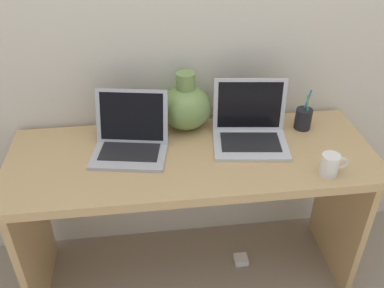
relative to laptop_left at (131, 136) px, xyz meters
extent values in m
plane|color=gray|center=(0.25, -0.07, -0.81)|extent=(6.00, 6.00, 0.00)
cube|color=beige|center=(0.25, 0.25, 0.39)|extent=(4.40, 0.04, 2.40)
cube|color=tan|center=(0.25, -0.07, -0.08)|extent=(1.54, 0.56, 0.04)
cube|color=tan|center=(-0.48, -0.07, -0.46)|extent=(0.03, 0.48, 0.71)
cube|color=tan|center=(0.98, -0.07, -0.46)|extent=(0.03, 0.48, 0.71)
cube|color=#B2B2B7|center=(-0.01, -0.04, -0.05)|extent=(0.34, 0.30, 0.01)
cube|color=black|center=(-0.01, -0.04, -0.05)|extent=(0.27, 0.19, 0.00)
cube|color=#B2B2B7|center=(0.01, 0.05, 0.06)|extent=(0.31, 0.13, 0.22)
cube|color=black|center=(0.01, 0.05, 0.06)|extent=(0.27, 0.11, 0.20)
cube|color=silver|center=(0.51, -0.04, -0.05)|extent=(0.34, 0.28, 0.01)
cube|color=black|center=(0.51, -0.04, -0.05)|extent=(0.27, 0.18, 0.00)
cube|color=silver|center=(0.52, 0.07, 0.07)|extent=(0.32, 0.07, 0.24)
cube|color=black|center=(0.52, 0.07, 0.07)|extent=(0.28, 0.06, 0.21)
ellipsoid|color=#75934C|center=(0.25, 0.15, 0.04)|extent=(0.23, 0.23, 0.20)
cylinder|color=#75934C|center=(0.25, 0.15, 0.17)|extent=(0.08, 0.08, 0.08)
cylinder|color=white|center=(0.76, -0.28, -0.02)|extent=(0.07, 0.07, 0.09)
torus|color=white|center=(0.81, -0.28, -0.01)|extent=(0.05, 0.01, 0.05)
cylinder|color=black|center=(0.77, 0.07, -0.01)|extent=(0.07, 0.07, 0.10)
cylinder|color=#338CBF|center=(0.78, 0.08, 0.05)|extent=(0.03, 0.02, 0.16)
cylinder|color=#4CA566|center=(0.78, 0.05, 0.04)|extent=(0.04, 0.02, 0.15)
cube|color=white|center=(0.51, -0.04, -0.80)|extent=(0.07, 0.07, 0.03)
camera|label=1|loc=(0.07, -1.49, 0.96)|focal=39.27mm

